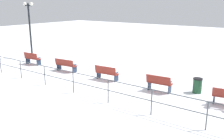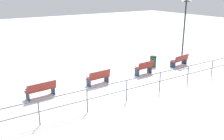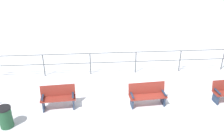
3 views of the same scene
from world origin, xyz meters
The scene contains 5 objects.
ground_plane centered at (0.00, 0.00, 0.00)m, with size 80.00×80.00×0.00m, color white.
bench_second centered at (-0.12, -3.58, 0.49)m, with size 0.61×1.40×0.94m.
bench_third centered at (-0.08, -0.01, 0.46)m, with size 0.64×1.54×0.91m.
waterfront_railing centered at (-2.99, 0.00, 0.79)m, with size 0.05×18.51×1.17m.
trash_bin centered at (0.92, -5.31, 0.41)m, with size 0.49×0.49×0.81m.
Camera 3 is at (8.16, -2.10, 5.67)m, focal length 38.90 mm.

